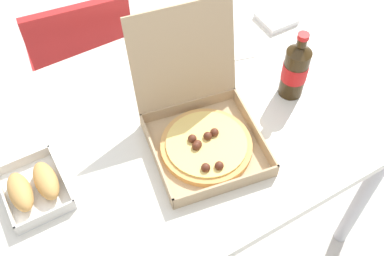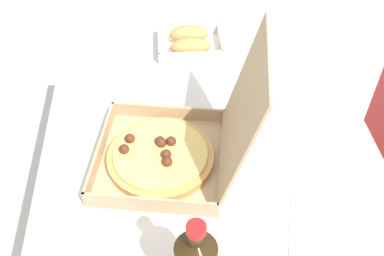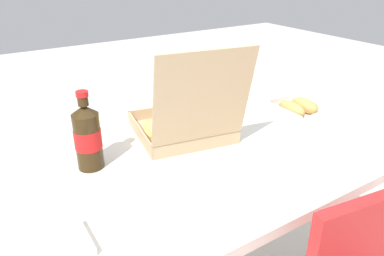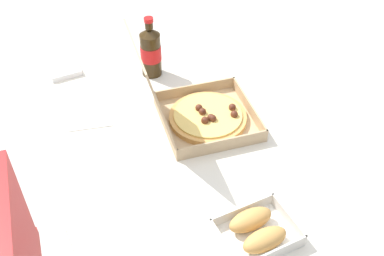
{
  "view_description": "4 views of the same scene",
  "coord_description": "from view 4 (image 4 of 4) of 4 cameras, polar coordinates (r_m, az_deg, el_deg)",
  "views": [
    {
      "loc": [
        -0.36,
        -0.73,
        1.79
      ],
      "look_at": [
        0.04,
        -0.05,
        0.76
      ],
      "focal_mm": 43.83,
      "sensor_mm": 36.0,
      "label": 1
    },
    {
      "loc": [
        0.74,
        -0.11,
        1.55
      ],
      "look_at": [
        -0.01,
        -0.04,
        0.79
      ],
      "focal_mm": 42.16,
      "sensor_mm": 36.0,
      "label": 2
    },
    {
      "loc": [
        0.62,
        0.84,
        1.28
      ],
      "look_at": [
        0.05,
        -0.04,
        0.79
      ],
      "focal_mm": 34.6,
      "sensor_mm": 36.0,
      "label": 3
    },
    {
      "loc": [
        -0.92,
        0.44,
        1.72
      ],
      "look_at": [
        0.01,
        -0.04,
        0.77
      ],
      "focal_mm": 43.22,
      "sensor_mm": 36.0,
      "label": 4
    }
  ],
  "objects": [
    {
      "name": "bread_side_box",
      "position": [
        1.18,
        8.06,
        -12.46
      ],
      "size": [
        0.15,
        0.19,
        0.06
      ],
      "color": "white",
      "rests_on": "dining_table"
    },
    {
      "name": "pizza_box_open",
      "position": [
        1.45,
        0.81,
        1.99
      ],
      "size": [
        0.35,
        0.41,
        0.33
      ],
      "color": "tan",
      "rests_on": "dining_table"
    },
    {
      "name": "napkin_pile",
      "position": [
        1.76,
        -15.57,
        7.01
      ],
      "size": [
        0.11,
        0.11,
        0.02
      ],
      "primitive_type": "cube",
      "rotation": [
        0.0,
        0.0,
        -0.01
      ],
      "color": "white",
      "rests_on": "dining_table"
    },
    {
      "name": "paper_menu",
      "position": [
        1.57,
        -12.85,
        2.4
      ],
      "size": [
        0.24,
        0.2,
        0.0
      ],
      "primitive_type": "cube",
      "rotation": [
        0.0,
        0.0,
        -0.27
      ],
      "color": "white",
      "rests_on": "dining_table"
    },
    {
      "name": "cola_bottle",
      "position": [
        1.65,
        -5.12,
        9.43
      ],
      "size": [
        0.07,
        0.07,
        0.22
      ],
      "color": "#33230F",
      "rests_on": "dining_table"
    },
    {
      "name": "dining_table",
      "position": [
        1.48,
        -1.37,
        -4.03
      ],
      "size": [
        1.29,
        0.81,
        0.74
      ],
      "color": "silver",
      "rests_on": "ground_plane"
    }
  ]
}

